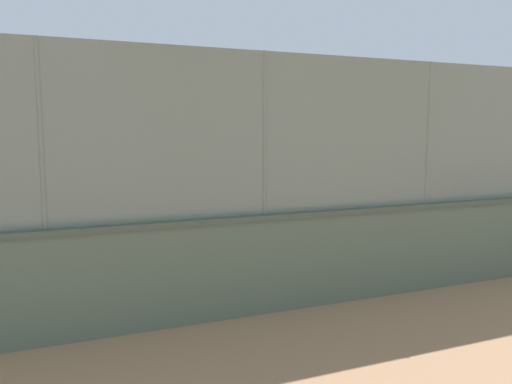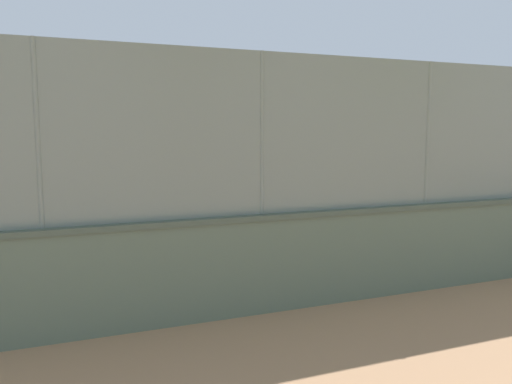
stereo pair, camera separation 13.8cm
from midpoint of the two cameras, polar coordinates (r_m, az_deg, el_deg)
The scene contains 6 objects.
ground_plane at distance 17.95m, azimuth -11.87°, elevation -2.01°, with size 260.00×260.00×0.00m, color tan.
perimeter_wall at distance 7.28m, azimuth -10.04°, elevation -8.94°, with size 27.81×0.84×1.50m.
fence_panel_on_wall at distance 7.01m, azimuth -10.37°, elevation 6.46°, with size 27.32×0.52×2.38m.
player_crossing_court at distance 10.42m, azimuth 6.70°, elevation -2.86°, with size 0.73×1.16×1.65m.
player_foreground_swinging at distance 13.00m, azimuth 0.87°, elevation -1.10°, with size 1.20×0.71×1.57m.
sports_ball at distance 9.27m, azimuth 4.22°, elevation -2.82°, with size 0.15×0.15×0.15m, color orange.
Camera 2 is at (2.66, 17.55, 2.73)m, focal length 35.43 mm.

